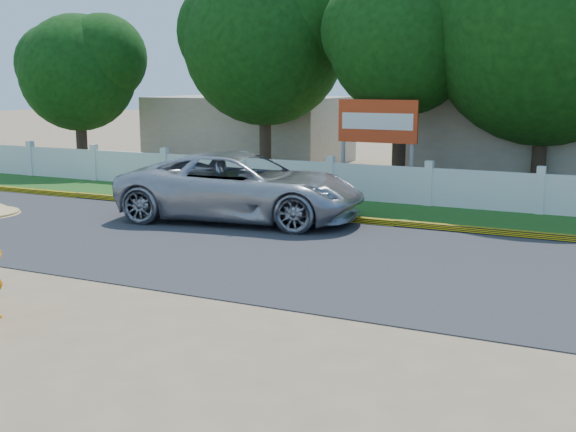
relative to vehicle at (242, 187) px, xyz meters
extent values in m
plane|color=#9E8460|center=(3.77, -7.15, -0.86)|extent=(120.00, 120.00, 0.00)
cube|color=#38383A|center=(3.77, -2.65, -0.85)|extent=(60.00, 7.00, 0.02)
cube|color=#2D601E|center=(3.77, 2.60, -0.85)|extent=(60.00, 3.50, 0.03)
cube|color=yellow|center=(3.77, 0.90, -0.78)|extent=(40.00, 0.18, 0.16)
cube|color=silver|center=(3.77, 4.05, -0.31)|extent=(40.00, 0.10, 1.10)
cube|color=#B7AD99|center=(6.77, 10.85, 0.74)|extent=(10.00, 6.00, 3.20)
cube|color=#B7AD99|center=(-6.23, 11.85, 0.54)|extent=(8.00, 5.00, 2.80)
imported|color=#A7A9AF|center=(0.00, 0.00, 0.00)|extent=(6.59, 3.78, 1.73)
cylinder|color=gray|center=(0.75, 5.15, 0.14)|extent=(0.12, 0.12, 2.00)
cylinder|color=gray|center=(2.95, 5.15, 0.14)|extent=(0.12, 0.12, 2.00)
cube|color=red|center=(1.85, 5.15, 1.44)|extent=(2.50, 0.12, 1.30)
cube|color=silver|center=(1.85, 5.09, 1.44)|extent=(2.25, 0.02, 0.49)
cylinder|color=#473828|center=(6.29, 7.60, 0.69)|extent=(0.44, 0.44, 3.10)
sphere|color=#144911|center=(6.29, 7.60, 4.17)|extent=(7.02, 7.02, 7.02)
cylinder|color=#473828|center=(-11.15, 6.76, 0.40)|extent=(0.44, 0.44, 2.54)
sphere|color=#144911|center=(-11.15, 6.76, 2.93)|extent=(4.59, 4.59, 4.59)
cylinder|color=#473828|center=(2.02, 6.85, 0.85)|extent=(0.44, 0.44, 3.42)
sphere|color=#144911|center=(2.02, 6.85, 3.85)|extent=(4.70, 4.70, 4.70)
cylinder|color=#473828|center=(-3.45, 7.97, 0.73)|extent=(0.44, 0.44, 3.20)
sphere|color=#144911|center=(-3.45, 7.97, 3.96)|extent=(5.92, 5.92, 5.92)
camera|label=1|loc=(8.91, -15.86, 2.70)|focal=45.00mm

